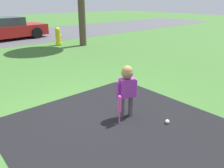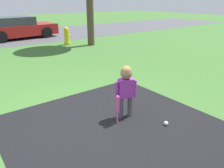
% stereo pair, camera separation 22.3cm
% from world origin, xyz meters
% --- Properties ---
extents(ground_plane, '(60.00, 60.00, 0.00)m').
position_xyz_m(ground_plane, '(0.00, 0.00, 0.00)').
color(ground_plane, '#3D6B2D').
extents(child, '(0.37, 0.23, 0.97)m').
position_xyz_m(child, '(0.79, -0.46, 0.63)').
color(child, '#4C4751').
rests_on(child, ground).
extents(baseball_bat, '(0.06, 0.06, 0.53)m').
position_xyz_m(baseball_bat, '(0.52, -0.56, 0.34)').
color(baseball_bat, '#E54CA5').
rests_on(baseball_bat, ground).
extents(sports_ball, '(0.08, 0.08, 0.08)m').
position_xyz_m(sports_ball, '(1.15, -1.11, 0.04)').
color(sports_ball, white).
rests_on(sports_ball, ground).
extents(fire_hydrant, '(0.32, 0.29, 0.82)m').
position_xyz_m(fire_hydrant, '(3.08, 6.45, 0.40)').
color(fire_hydrant, yellow).
rests_on(fire_hydrant, ground).
extents(parked_car, '(4.07, 2.15, 1.15)m').
position_xyz_m(parked_car, '(1.76, 9.69, 0.55)').
color(parked_car, maroon).
rests_on(parked_car, ground).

